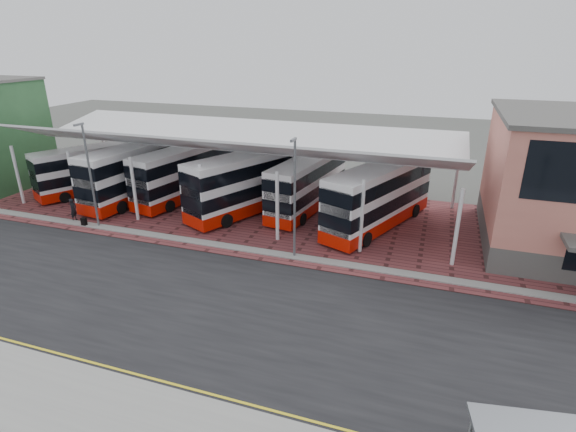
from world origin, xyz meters
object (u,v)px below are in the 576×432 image
pedestrian (73,210)px  bus_2 (186,173)px  bus_5 (379,197)px  bus_3 (251,183)px  bus_0 (94,170)px  bus_4 (308,184)px  bus_1 (139,172)px

pedestrian → bus_2: bearing=-45.1°
bus_5 → bus_3: bearing=-157.9°
bus_0 → bus_5: size_ratio=0.88×
bus_2 → bus_4: bus_2 is taller
bus_0 → pedestrian: (3.43, -6.63, -1.23)m
bus_0 → bus_1: bearing=26.1°
bus_0 → bus_4: bus_4 is taller
bus_1 → bus_3: (10.85, 0.21, 0.00)m
bus_2 → pedestrian: (-5.66, -7.87, -1.39)m
bus_0 → bus_4: (20.32, 1.90, 0.06)m
bus_0 → bus_3: bearing=28.2°
bus_0 → pedestrian: bus_0 is taller
bus_0 → bus_1: bus_1 is taller
bus_3 → bus_5: bearing=24.8°
bus_1 → bus_2: size_ratio=1.05×
bus_4 → pedestrian: bearing=-144.3°
bus_1 → bus_3: bearing=7.9°
bus_2 → bus_3: size_ratio=0.97×
bus_0 → bus_5: 26.53m
bus_1 → bus_0: bearing=-175.3°
bus_3 → pedestrian: (-12.51, -6.66, -1.53)m
bus_1 → bus_5: bearing=7.4°
bus_4 → pedestrian: 18.96m
bus_0 → bus_1: size_ratio=0.85×
bus_5 → pedestrian: (-23.10, -6.65, -1.48)m
bus_3 → bus_4: size_ratio=1.09×
bus_2 → bus_5: 17.48m
bus_4 → bus_5: bearing=-7.9°
bus_1 → bus_2: 4.25m
bus_1 → bus_3: size_ratio=1.02×
bus_0 → bus_4: 20.41m
bus_4 → bus_1: bearing=-163.3°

